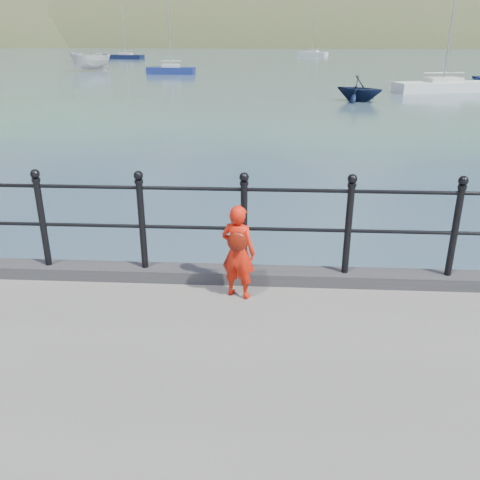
# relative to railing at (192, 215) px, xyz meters

# --- Properties ---
(ground) EXTENTS (600.00, 600.00, 0.00)m
(ground) POSITION_rel_railing_xyz_m (-0.00, 0.15, -1.82)
(ground) COLOR #2D4251
(ground) RESTS_ON ground
(kerb) EXTENTS (60.00, 0.30, 0.15)m
(kerb) POSITION_rel_railing_xyz_m (-0.00, -0.00, -0.75)
(kerb) COLOR #28282B
(kerb) RESTS_ON quay
(railing) EXTENTS (18.11, 0.11, 1.20)m
(railing) POSITION_rel_railing_xyz_m (0.00, 0.00, 0.00)
(railing) COLOR black
(railing) RESTS_ON kerb
(far_shore) EXTENTS (830.00, 200.00, 156.00)m
(far_shore) POSITION_rel_railing_xyz_m (38.34, 239.56, -24.39)
(far_shore) COLOR #333A21
(far_shore) RESTS_ON ground
(child) EXTENTS (0.46, 0.39, 1.08)m
(child) POSITION_rel_railing_xyz_m (0.56, -0.39, -0.27)
(child) COLOR red
(child) RESTS_ON quay
(launch_white) EXTENTS (4.60, 5.42, 2.02)m
(launch_white) POSITION_rel_railing_xyz_m (-19.42, 53.60, -0.81)
(launch_white) COLOR silver
(launch_white) RESTS_ON ground
(launch_navy) EXTENTS (3.80, 3.69, 1.52)m
(launch_navy) POSITION_rel_railing_xyz_m (6.15, 26.60, -1.06)
(launch_navy) COLOR black
(launch_navy) RESTS_ON ground
(sailboat_near) EXTENTS (7.06, 3.50, 9.28)m
(sailboat_near) POSITION_rel_railing_xyz_m (12.87, 32.39, -1.48)
(sailboat_near) COLOR silver
(sailboat_near) RESTS_ON ground
(sailboat_left) EXTENTS (6.20, 3.22, 8.45)m
(sailboat_left) POSITION_rel_railing_xyz_m (-23.26, 82.03, -1.49)
(sailboat_left) COLOR black
(sailboat_left) RESTS_ON ground
(sailboat_port) EXTENTS (4.92, 1.92, 7.15)m
(sailboat_port) POSITION_rel_railing_xyz_m (-9.42, 48.39, -1.48)
(sailboat_port) COLOR navy
(sailboat_port) RESTS_ON ground
(sailboat_deep) EXTENTS (5.79, 4.31, 8.50)m
(sailboat_deep) POSITION_rel_railing_xyz_m (8.59, 98.88, -1.48)
(sailboat_deep) COLOR silver
(sailboat_deep) RESTS_ON ground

